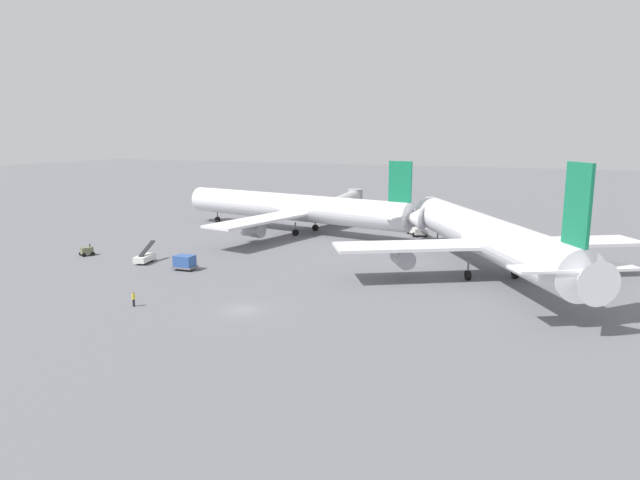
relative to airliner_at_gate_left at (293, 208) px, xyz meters
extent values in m
plane|color=slate|center=(17.82, -48.59, -4.94)|extent=(600.00, 600.00, 0.00)
cylinder|color=silver|center=(-0.50, 0.10, 0.11)|extent=(52.20, 14.95, 5.33)
cone|color=silver|center=(-27.28, 5.18, 0.11)|extent=(3.66, 5.34, 4.90)
cone|color=silver|center=(26.08, -4.95, 0.11)|extent=(4.33, 4.86, 4.26)
cube|color=silver|center=(2.06, -0.39, -0.69)|extent=(15.37, 49.04, 0.44)
cube|color=silver|center=(23.63, -4.49, 0.64)|extent=(5.57, 13.37, 0.28)
cube|color=#14724C|center=(23.33, -4.43, 6.38)|extent=(4.39, 1.17, 7.22)
cylinder|color=#999EA3|center=(3.62, 13.19, -2.49)|extent=(4.61, 3.34, 2.60)
cylinder|color=#999EA3|center=(-1.47, -13.60, -2.49)|extent=(4.61, 3.34, 2.60)
cylinder|color=slate|center=(2.41, -3.92, -3.29)|extent=(0.28, 0.28, 1.99)
cylinder|color=black|center=(2.41, -3.92, -4.29)|extent=(1.38, 0.78, 1.30)
cylinder|color=slate|center=(3.68, 2.76, -3.29)|extent=(0.28, 0.28, 1.99)
cylinder|color=black|center=(3.68, 2.76, -4.29)|extent=(1.38, 0.78, 1.30)
cylinder|color=slate|center=(-20.98, 3.98, -3.29)|extent=(0.28, 0.28, 1.99)
cylinder|color=black|center=(-20.98, 3.98, -4.29)|extent=(1.38, 0.78, 1.30)
cylinder|color=silver|center=(40.01, -20.11, 0.63)|extent=(29.43, 43.96, 5.65)
cone|color=silver|center=(27.10, 1.44, 0.63)|extent=(5.90, 5.07, 5.20)
cone|color=silver|center=(52.81, -41.50, 0.63)|extent=(5.73, 5.41, 4.52)
cube|color=silver|center=(41.24, -22.17, -0.22)|extent=(40.16, 27.57, 0.44)
cube|color=silver|center=(51.53, -39.35, 1.19)|extent=(12.80, 9.42, 0.28)
cube|color=#14724C|center=(51.38, -39.10, 7.66)|extent=(2.57, 3.96, 8.43)
cylinder|color=#999EA3|center=(51.05, -15.12, -2.02)|extent=(4.39, 4.94, 2.60)
cylinder|color=#999EA3|center=(30.40, -27.49, -2.02)|extent=(4.39, 4.94, 2.60)
cylinder|color=slate|center=(38.83, -24.77, -3.10)|extent=(0.28, 0.28, 2.37)
cylinder|color=black|center=(38.83, -24.77, -4.29)|extent=(1.14, 1.40, 1.30)
cylinder|color=slate|center=(44.67, -21.28, -3.10)|extent=(0.28, 0.28, 2.37)
cylinder|color=black|center=(44.67, -21.28, -4.29)|extent=(1.14, 1.40, 1.30)
cylinder|color=slate|center=(30.17, -3.69, -3.10)|extent=(0.28, 0.28, 2.37)
cylinder|color=black|center=(30.17, -3.69, -4.29)|extent=(1.14, 1.40, 1.30)
cube|color=white|center=(23.98, 6.34, -3.90)|extent=(4.95, 5.77, 1.17)
cube|color=#333D47|center=(23.36, 7.31, -2.87)|extent=(2.70, 2.67, 0.90)
cylinder|color=#4C4C51|center=(26.28, 2.79, -3.79)|extent=(1.91, 2.80, 0.20)
sphere|color=orange|center=(23.36, 7.31, -2.24)|extent=(0.24, 0.24, 0.24)
cylinder|color=black|center=(21.91, 7.25, -4.49)|extent=(0.74, 0.92, 0.90)
cylinder|color=black|center=(24.00, 8.60, -4.49)|extent=(0.74, 0.92, 0.90)
cylinder|color=black|center=(23.96, 4.07, -4.49)|extent=(0.74, 0.92, 0.90)
cylinder|color=black|center=(26.06, 5.43, -4.49)|extent=(0.74, 0.92, 0.90)
cube|color=#666B4C|center=(-20.83, -33.99, -4.09)|extent=(1.85, 2.14, 1.10)
cylinder|color=black|center=(-20.60, -33.50, -3.29)|extent=(0.16, 0.16, 0.50)
cylinder|color=black|center=(-20.52, -34.97, -4.64)|extent=(0.44, 0.63, 0.60)
cylinder|color=black|center=(-21.78, -34.38, -4.64)|extent=(0.44, 0.63, 0.60)
cylinder|color=black|center=(-19.88, -33.61, -4.64)|extent=(0.44, 0.63, 0.60)
cylinder|color=black|center=(-21.15, -33.02, -4.64)|extent=(0.44, 0.63, 0.60)
cube|color=silver|center=(-8.54, -34.33, -4.19)|extent=(2.59, 4.29, 0.90)
cube|color=black|center=(-8.71, -33.55, -2.84)|extent=(1.56, 4.29, 1.83)
cylinder|color=black|center=(-9.38, -33.74, -4.64)|extent=(0.32, 0.63, 0.60)
cylinder|color=black|center=(-8.01, -33.46, -4.64)|extent=(0.32, 0.63, 0.60)
cylinder|color=black|center=(-9.07, -35.21, -4.64)|extent=(0.32, 0.63, 0.60)
cylinder|color=black|center=(-7.70, -34.92, -4.64)|extent=(0.32, 0.63, 0.60)
cube|color=slate|center=(-0.09, -35.58, -4.51)|extent=(3.29, 2.34, 0.25)
cube|color=#2D5199|center=(-0.09, -35.58, -3.59)|extent=(2.89, 2.12, 1.60)
cylinder|color=black|center=(-0.80, -36.31, -4.64)|extent=(0.61, 0.23, 0.60)
cylinder|color=black|center=(-0.87, -34.92, -4.64)|extent=(0.61, 0.23, 0.60)
cylinder|color=black|center=(0.69, -36.25, -4.64)|extent=(0.61, 0.23, 0.60)
cylinder|color=black|center=(0.63, -34.85, -4.64)|extent=(0.61, 0.23, 0.60)
cylinder|color=black|center=(5.50, -52.48, -4.50)|extent=(0.28, 0.28, 0.86)
cylinder|color=#D1E02D|center=(5.50, -52.48, -3.77)|extent=(0.36, 0.36, 0.61)
sphere|color=#9E704C|center=(5.50, -52.48, -3.34)|extent=(0.23, 0.23, 0.23)
cylinder|color=#F24C19|center=(5.70, -52.71, -3.64)|extent=(0.05, 0.05, 0.40)
cylinder|color=#B7B7BC|center=(2.15, 24.21, -0.89)|extent=(5.38, 19.00, 3.20)
cylinder|color=#99999E|center=(1.05, 33.52, -0.89)|extent=(3.84, 3.84, 3.52)
cylinder|color=#595960|center=(1.17, 32.52, -2.91)|extent=(0.70, 0.70, 4.04)
camera|label=1|loc=(50.12, -100.62, 14.59)|focal=31.42mm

